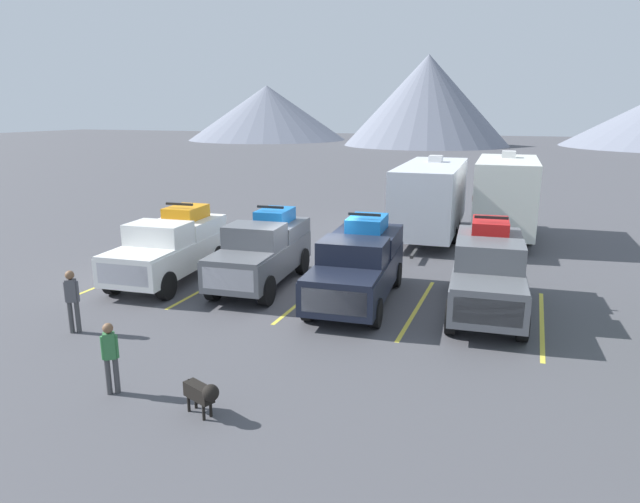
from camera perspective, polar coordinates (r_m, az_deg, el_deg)
The scene contains 16 objects.
ground_plane at distance 18.27m, azimuth -0.86°, elevation -4.21°, with size 240.00×240.00×0.00m, color #47474C.
pickup_truck_a at distance 20.10m, azimuth -14.87°, elevation 0.52°, with size 2.53×5.35×2.57m.
pickup_truck_b at distance 18.96m, azimuth -5.80°, elevation 0.15°, with size 2.38×5.34×2.56m.
pickup_truck_c at distance 17.38m, azimuth 3.90°, elevation -1.20°, with size 2.54×5.75×2.59m.
pickup_truck_d at distance 17.08m, azimuth 16.63°, elevation -1.80°, with size 2.44×5.61×2.68m.
lot_stripe_a at distance 21.52m, azimuth -18.63°, elevation -2.11°, with size 0.12×5.50×0.01m, color gold.
lot_stripe_b at distance 19.56m, azimuth -10.65°, elevation -3.20°, with size 0.12×5.50×0.01m, color gold.
lot_stripe_c at distance 18.07m, azimuth -1.11°, elevation -4.41°, with size 0.12×5.50×0.01m, color gold.
lot_stripe_d at distance 17.17m, azimuth 9.81°, elevation -5.64°, with size 0.12×5.50×0.01m, color gold.
lot_stripe_e at distance 16.94m, azimuth 21.51°, elevation -6.73°, with size 0.12×5.50×0.01m, color gold.
camper_trailer_a at distance 26.31m, azimuth 11.15°, elevation 5.55°, with size 2.90×9.09×3.67m.
camper_trailer_b at distance 26.69m, azimuth 18.25°, elevation 5.50°, with size 2.79×7.31×3.93m.
person_a at distance 16.17m, azimuth -23.77°, elevation -4.25°, with size 0.34×0.30×1.71m.
person_b at distance 12.52m, azimuth -20.44°, elevation -9.63°, with size 0.29×0.28×1.56m.
dog at distance 11.32m, azimuth -11.72°, elevation -13.83°, with size 0.95×0.55×0.75m.
mountain_ridge at distance 99.86m, azimuth 19.25°, elevation 13.36°, with size 114.01×40.00×14.36m.
Camera 1 is at (6.32, -16.14, 5.76)m, focal length 31.66 mm.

